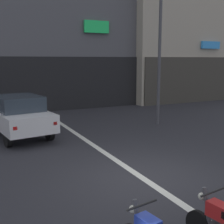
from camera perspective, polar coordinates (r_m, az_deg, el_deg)
ground_plane at (r=7.89m, az=5.69°, el=-12.45°), size 120.00×120.00×0.00m
lane_centre_line at (r=13.13m, az=-8.23°, el=-3.30°), size 0.20×18.00×0.01m
building_mid_block at (r=22.18m, az=-11.66°, el=20.43°), size 10.33×7.98×14.20m
car_white_crossing_near at (r=12.23m, az=-17.69°, el=-0.46°), size 2.31×4.30×1.64m
street_lamp at (r=13.92m, az=9.30°, el=15.40°), size 0.36×0.36×7.19m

